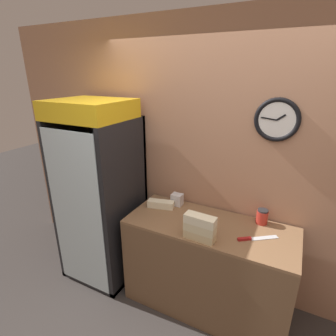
{
  "coord_description": "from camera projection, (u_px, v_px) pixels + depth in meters",
  "views": [
    {
      "loc": [
        0.59,
        -1.11,
        2.2
      ],
      "look_at": [
        -0.41,
        0.84,
        1.39
      ],
      "focal_mm": 28.0,
      "sensor_mm": 36.0,
      "label": 1
    }
  ],
  "objects": [
    {
      "name": "wall_back",
      "position": [
        225.0,
        166.0,
        2.5
      ],
      "size": [
        5.2,
        0.09,
        2.7
      ],
      "color": "#AD7A5B",
      "rests_on": "ground_plane"
    },
    {
      "name": "sandwich_stack_bottom",
      "position": [
        199.0,
        235.0,
        2.14
      ],
      "size": [
        0.26,
        0.11,
        0.07
      ],
      "color": "tan",
      "rests_on": "prep_counter"
    },
    {
      "name": "chefs_knife",
      "position": [
        252.0,
        238.0,
        2.14
      ],
      "size": [
        0.3,
        0.23,
        0.02
      ],
      "color": "silver",
      "rests_on": "prep_counter"
    },
    {
      "name": "prep_counter",
      "position": [
        207.0,
        266.0,
        2.51
      ],
      "size": [
        1.51,
        0.63,
        0.91
      ],
      "color": "brown",
      "rests_on": "ground_plane"
    },
    {
      "name": "napkin_dispenser",
      "position": [
        177.0,
        199.0,
        2.68
      ],
      "size": [
        0.11,
        0.09,
        0.12
      ],
      "color": "silver",
      "rests_on": "prep_counter"
    },
    {
      "name": "condiment_jar",
      "position": [
        262.0,
        217.0,
        2.35
      ],
      "size": [
        0.1,
        0.1,
        0.14
      ],
      "color": "#B72D23",
      "rests_on": "prep_counter"
    },
    {
      "name": "sandwich_flat_left",
      "position": [
        161.0,
        204.0,
        2.64
      ],
      "size": [
        0.28,
        0.15,
        0.07
      ],
      "color": "beige",
      "rests_on": "prep_counter"
    },
    {
      "name": "sandwich_stack_top",
      "position": [
        200.0,
        220.0,
        2.09
      ],
      "size": [
        0.26,
        0.11,
        0.07
      ],
      "color": "beige",
      "rests_on": "sandwich_stack_middle"
    },
    {
      "name": "beverage_cooler",
      "position": [
        103.0,
        184.0,
        2.82
      ],
      "size": [
        0.73,
        0.72,
        1.96
      ],
      "color": "black",
      "rests_on": "ground_plane"
    },
    {
      "name": "sandwich_stack_middle",
      "position": [
        200.0,
        228.0,
        2.11
      ],
      "size": [
        0.26,
        0.11,
        0.07
      ],
      "color": "beige",
      "rests_on": "sandwich_stack_bottom"
    }
  ]
}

